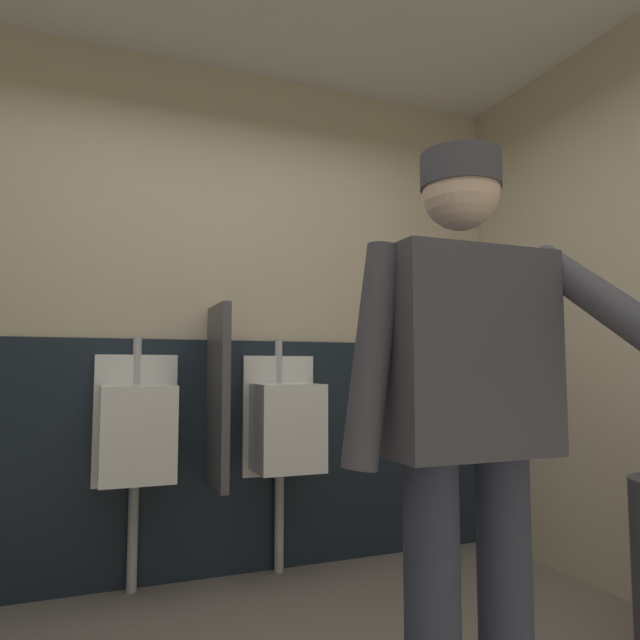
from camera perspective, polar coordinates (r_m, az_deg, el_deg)
The scene contains 6 objects.
wall_back at distance 3.20m, azimuth -11.35°, elevation 0.68°, with size 4.17×0.12×2.77m, color beige.
wainscot_band_back at distance 3.15m, azimuth -11.34°, elevation -13.25°, with size 3.57×0.03×1.23m, color #19232D.
urinal_left at distance 2.94m, azimuth -17.81°, elevation -10.56°, with size 0.40×0.34×1.24m.
urinal_middle at distance 3.08m, azimuth -3.53°, elevation -10.50°, with size 0.40×0.34×1.24m.
privacy_divider_panel at distance 2.91m, azimuth -10.17°, elevation -7.36°, with size 0.04×0.40×0.90m, color #4C4C51.
person at distance 1.54m, azimuth 14.51°, elevation -8.76°, with size 0.67×0.60×1.65m.
Camera 1 is at (-0.56, -1.49, 1.08)m, focal length 32.07 mm.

